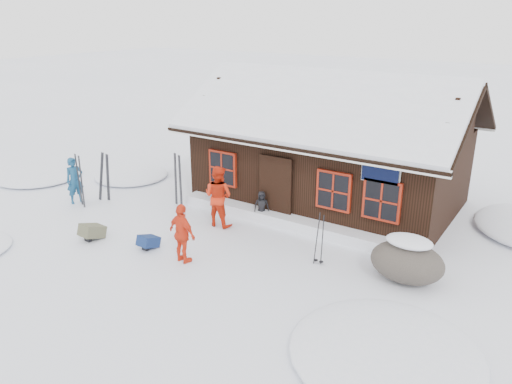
% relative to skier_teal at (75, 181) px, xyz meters
% --- Properties ---
extents(ground, '(120.00, 120.00, 0.00)m').
position_rel_skier_teal_xyz_m(ground, '(5.50, -0.06, -0.78)').
color(ground, white).
rests_on(ground, ground).
extents(mountain_hut, '(8.90, 6.09, 4.42)m').
position_rel_skier_teal_xyz_m(mountain_hut, '(7.00, 4.92, 0.79)').
color(mountain_hut, black).
rests_on(mountain_hut, ground).
extents(snow_drift, '(7.60, 0.60, 0.35)m').
position_rel_skier_teal_xyz_m(snow_drift, '(7.00, 2.19, -0.61)').
color(snow_drift, white).
rests_on(snow_drift, ground).
extents(snow_mounds, '(20.60, 13.20, 0.48)m').
position_rel_skier_teal_xyz_m(snow_mounds, '(7.15, 1.80, -0.78)').
color(snow_mounds, white).
rests_on(snow_mounds, ground).
extents(skier_teal, '(0.54, 0.66, 1.57)m').
position_rel_skier_teal_xyz_m(skier_teal, '(0.00, 0.00, 0.00)').
color(skier_teal, navy).
rests_on(skier_teal, ground).
extents(skier_orange_left, '(0.94, 0.75, 1.86)m').
position_rel_skier_teal_xyz_m(skier_orange_left, '(5.15, 1.15, 0.14)').
color(skier_orange_left, red).
rests_on(skier_orange_left, ground).
extents(skier_orange_right, '(0.98, 0.53, 1.58)m').
position_rel_skier_teal_xyz_m(skier_orange_right, '(5.83, -1.25, 0.01)').
color(skier_orange_right, red).
rests_on(skier_orange_right, ground).
extents(skier_crouched, '(0.55, 0.53, 0.95)m').
position_rel_skier_teal_xyz_m(skier_crouched, '(6.04, 2.14, -0.31)').
color(skier_crouched, black).
rests_on(skier_crouched, ground).
extents(boulder, '(1.75, 1.31, 1.03)m').
position_rel_skier_teal_xyz_m(boulder, '(10.91, 0.97, -0.26)').
color(boulder, '#524A42').
rests_on(boulder, ground).
extents(ski_pair_left, '(0.61, 0.19, 1.74)m').
position_rel_skier_teal_xyz_m(ski_pair_left, '(0.67, 0.69, 0.04)').
color(ski_pair_left, black).
rests_on(ski_pair_left, ground).
extents(ski_pair_mid, '(0.43, 0.19, 1.80)m').
position_rel_skier_teal_xyz_m(ski_pair_mid, '(0.38, -0.07, 0.06)').
color(ski_pair_mid, black).
rests_on(ski_pair_mid, ground).
extents(ski_pair_right, '(0.43, 0.17, 1.82)m').
position_rel_skier_teal_xyz_m(ski_pair_right, '(3.06, 1.70, 0.08)').
color(ski_pair_right, black).
rests_on(ski_pair_right, ground).
extents(ski_poles, '(0.26, 0.13, 1.43)m').
position_rel_skier_teal_xyz_m(ski_poles, '(8.80, 0.56, -0.11)').
color(ski_poles, black).
rests_on(ski_poles, ground).
extents(backpack_blue, '(0.42, 0.55, 0.29)m').
position_rel_skier_teal_xyz_m(backpack_blue, '(4.53, -1.19, -0.64)').
color(backpack_blue, navy).
rests_on(backpack_blue, ground).
extents(backpack_olive, '(0.51, 0.66, 0.34)m').
position_rel_skier_teal_xyz_m(backpack_olive, '(2.78, -1.64, -0.61)').
color(backpack_olive, '#51513A').
rests_on(backpack_olive, ground).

